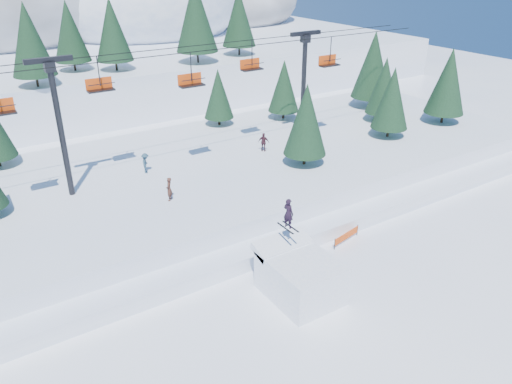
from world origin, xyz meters
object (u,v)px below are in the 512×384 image
banner_near (346,236)px  chairlift (183,88)px  jump_kicker (300,275)px  banner_far (378,209)px

banner_near → chairlift: bearing=113.5°
jump_kicker → banner_far: jump_kicker is taller
jump_kicker → chairlift: size_ratio=0.13×
chairlift → banner_near: bearing=-66.5°
chairlift → banner_near: chairlift is taller
banner_near → banner_far: same height
jump_kicker → chairlift: (0.63, 16.68, 7.91)m
banner_near → banner_far: 5.31m
banner_far → banner_near: bearing=-160.4°
jump_kicker → banner_far: size_ratio=2.10×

